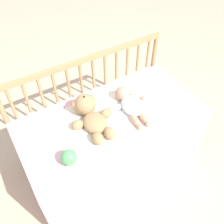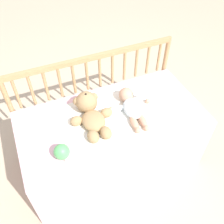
{
  "view_description": "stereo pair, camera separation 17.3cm",
  "coord_description": "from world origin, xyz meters",
  "views": [
    {
      "loc": [
        -0.62,
        -1.02,
        1.84
      ],
      "look_at": [
        0.0,
        -0.0,
        0.58
      ],
      "focal_mm": 40.0,
      "sensor_mm": 36.0,
      "label": 1
    },
    {
      "loc": [
        -0.47,
        -1.1,
        1.84
      ],
      "look_at": [
        0.0,
        -0.0,
        0.58
      ],
      "focal_mm": 40.0,
      "sensor_mm": 36.0,
      "label": 2
    }
  ],
  "objects": [
    {
      "name": "crib_mattress",
      "position": [
        0.0,
        0.0,
        0.26
      ],
      "size": [
        1.33,
        0.67,
        0.52
      ],
      "color": "#EDB7C6",
      "rests_on": "ground_plane"
    },
    {
      "name": "baby",
      "position": [
        0.16,
        0.01,
        0.56
      ],
      "size": [
        0.35,
        0.4,
        0.11
      ],
      "color": "white",
      "rests_on": "crib_mattress"
    },
    {
      "name": "teddy_bear",
      "position": [
        -0.14,
        0.05,
        0.57
      ],
      "size": [
        0.31,
        0.41,
        0.16
      ],
      "color": "tan",
      "rests_on": "crib_mattress"
    },
    {
      "name": "blanket",
      "position": [
        0.01,
        -0.01,
        0.52
      ],
      "size": [
        0.82,
        0.53,
        0.01
      ],
      "color": "white",
      "rests_on": "crib_mattress"
    },
    {
      "name": "crib_rail",
      "position": [
        -0.0,
        0.36,
        0.59
      ],
      "size": [
        1.33,
        0.04,
        0.81
      ],
      "color": "tan",
      "rests_on": "ground_plane"
    },
    {
      "name": "toy_ball",
      "position": [
        -0.41,
        -0.18,
        0.57
      ],
      "size": [
        0.1,
        0.1,
        0.1
      ],
      "color": "#59BF66",
      "rests_on": "crib_mattress"
    },
    {
      "name": "ground_plane",
      "position": [
        0.0,
        0.0,
        0.0
      ],
      "size": [
        12.0,
        12.0,
        0.0
      ],
      "primitive_type": "plane",
      "color": "#C6B293"
    }
  ]
}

